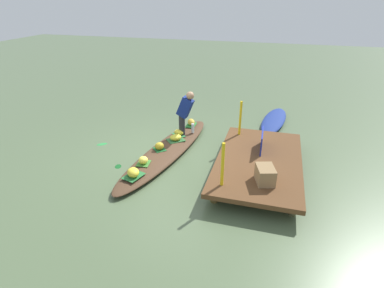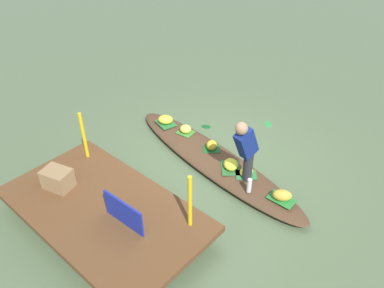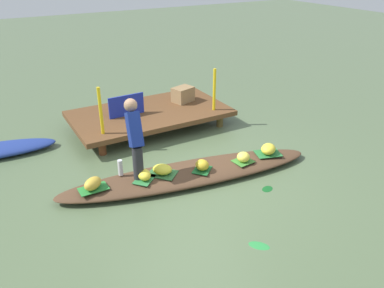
% 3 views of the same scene
% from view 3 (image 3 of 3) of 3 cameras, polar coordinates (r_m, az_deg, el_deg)
% --- Properties ---
extents(canal_water, '(40.00, 40.00, 0.00)m').
position_cam_3_polar(canal_water, '(6.36, -0.31, -5.06)').
color(canal_water, '#516544').
rests_on(canal_water, ground).
extents(dock_platform, '(3.20, 1.80, 0.35)m').
position_cam_3_polar(dock_platform, '(8.16, -6.21, 4.49)').
color(dock_platform, brown).
rests_on(dock_platform, ground).
extents(vendor_boat, '(4.34, 1.48, 0.18)m').
position_cam_3_polar(vendor_boat, '(6.31, -0.32, -4.36)').
color(vendor_boat, '#4E3522').
rests_on(vendor_boat, ground).
extents(leaf_mat_0, '(0.44, 0.43, 0.01)m').
position_cam_3_polar(leaf_mat_0, '(6.03, -7.00, -5.16)').
color(leaf_mat_0, '#2D773E').
rests_on(leaf_mat_0, vendor_boat).
extents(banana_bunch_0, '(0.22, 0.28, 0.16)m').
position_cam_3_polar(banana_bunch_0, '(5.99, -7.04, -4.53)').
color(banana_bunch_0, yellow).
rests_on(banana_bunch_0, vendor_boat).
extents(leaf_mat_1, '(0.53, 0.54, 0.01)m').
position_cam_3_polar(leaf_mat_1, '(6.15, -4.37, -4.34)').
color(leaf_mat_1, '#2F6532').
rests_on(leaf_mat_1, vendor_boat).
extents(banana_bunch_1, '(0.39, 0.40, 0.15)m').
position_cam_3_polar(banana_bunch_1, '(6.11, -4.39, -3.74)').
color(banana_bunch_1, gold).
rests_on(banana_bunch_1, vendor_boat).
extents(leaf_mat_2, '(0.50, 0.42, 0.01)m').
position_cam_3_polar(leaf_mat_2, '(6.85, 11.12, -1.36)').
color(leaf_mat_2, '#286D34').
rests_on(leaf_mat_2, vendor_boat).
extents(banana_bunch_2, '(0.39, 0.37, 0.18)m').
position_cam_3_polar(banana_bunch_2, '(6.81, 11.18, -0.72)').
color(banana_bunch_2, yellow).
rests_on(banana_bunch_2, vendor_boat).
extents(leaf_mat_3, '(0.40, 0.40, 0.01)m').
position_cam_3_polar(leaf_mat_3, '(6.23, 1.50, -3.82)').
color(leaf_mat_3, '#1A5B27').
rests_on(leaf_mat_3, vendor_boat).
extents(banana_bunch_3, '(0.28, 0.29, 0.18)m').
position_cam_3_polar(banana_bunch_3, '(6.18, 1.51, -3.11)').
color(banana_bunch_3, gold).
rests_on(banana_bunch_3, vendor_boat).
extents(leaf_mat_4, '(0.34, 0.31, 0.01)m').
position_cam_3_polar(leaf_mat_4, '(6.53, 7.53, -2.53)').
color(leaf_mat_4, '#3E802F').
rests_on(leaf_mat_4, vendor_boat).
extents(banana_bunch_4, '(0.29, 0.29, 0.17)m').
position_cam_3_polar(banana_bunch_4, '(6.49, 7.58, -1.90)').
color(banana_bunch_4, '#F9E24F').
rests_on(banana_bunch_4, vendor_boat).
extents(leaf_mat_5, '(0.43, 0.26, 0.01)m').
position_cam_3_polar(leaf_mat_5, '(5.94, -14.32, -6.39)').
color(leaf_mat_5, '#287D32').
rests_on(leaf_mat_5, vendor_boat).
extents(banana_bunch_5, '(0.36, 0.32, 0.18)m').
position_cam_3_polar(banana_bunch_5, '(5.89, -14.41, -5.66)').
color(banana_bunch_5, gold).
rests_on(banana_bunch_5, vendor_boat).
extents(vendor_person, '(0.25, 0.48, 1.22)m').
position_cam_3_polar(vendor_person, '(5.83, -8.43, 1.28)').
color(vendor_person, '#28282D').
rests_on(vendor_person, vendor_boat).
extents(water_bottle, '(0.08, 0.08, 0.26)m').
position_cam_3_polar(water_bottle, '(6.14, -10.51, -3.44)').
color(water_bottle, silver).
rests_on(water_bottle, vendor_boat).
extents(market_banner, '(0.75, 0.06, 0.43)m').
position_cam_3_polar(market_banner, '(7.90, -9.63, 5.60)').
color(market_banner, '#1A299A').
rests_on(market_banner, dock_platform).
extents(railing_post_west, '(0.06, 0.06, 0.88)m').
position_cam_3_polar(railing_post_west, '(7.08, -13.30, 4.76)').
color(railing_post_west, yellow).
rests_on(railing_post_west, dock_platform).
extents(railing_post_east, '(0.06, 0.06, 0.88)m').
position_cam_3_polar(railing_post_east, '(8.03, 3.31, 7.99)').
color(railing_post_east, yellow).
rests_on(railing_post_east, dock_platform).
extents(produce_crate, '(0.51, 0.43, 0.32)m').
position_cam_3_polar(produce_crate, '(8.59, -1.34, 7.31)').
color(produce_crate, '#91724A').
rests_on(produce_crate, dock_platform).
extents(drifting_plant_0, '(0.25, 0.21, 0.01)m').
position_cam_3_polar(drifting_plant_0, '(6.20, 11.05, -6.49)').
color(drifting_plant_0, '#13511E').
rests_on(drifting_plant_0, ground).
extents(drifting_plant_1, '(0.29, 0.30, 0.01)m').
position_cam_3_polar(drifting_plant_1, '(5.11, 9.86, -14.51)').
color(drifting_plant_1, '#2B8C40').
rests_on(drifting_plant_1, ground).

